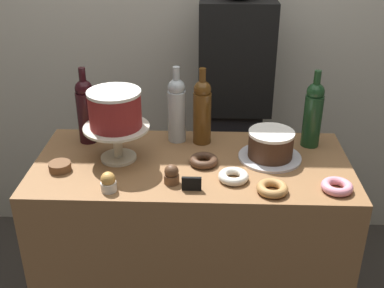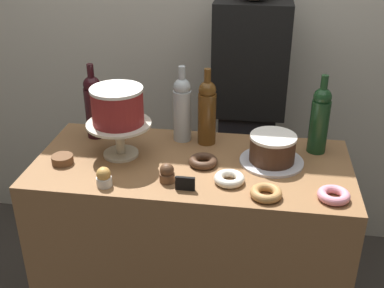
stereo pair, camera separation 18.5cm
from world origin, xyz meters
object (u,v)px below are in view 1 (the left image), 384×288
Objects in this scene: cake_stand_pedestal at (117,137)px; wine_bottle_clear at (177,109)px; wine_bottle_dark_red at (86,110)px; barista_figure at (234,112)px; donut_sugar at (233,176)px; chocolate_round_cake at (271,144)px; donut_pink at (337,187)px; price_sign_chalkboard at (192,184)px; cupcake_chocolate at (172,174)px; donut_maple at (272,188)px; cookie_stack at (60,167)px; donut_chocolate at (204,160)px; wine_bottle_amber at (202,111)px; white_layer_cake at (115,109)px; wine_bottle_green at (313,113)px; cupcake_caramel at (108,182)px.

cake_stand_pedestal is 0.29m from wine_bottle_clear.
barista_figure is at bearing 35.33° from wine_bottle_dark_red.
donut_sugar is at bearing -92.65° from barista_figure.
chocolate_round_cake is 0.60m from barista_figure.
donut_sugar is (0.60, -0.30, -0.13)m from wine_bottle_dark_red.
wine_bottle_clear reaches higher than donut_pink.
donut_sugar is 0.17m from price_sign_chalkboard.
chocolate_round_cake is 0.39m from price_sign_chalkboard.
cupcake_chocolate reaches higher than donut_maple.
cookie_stack is at bearing -153.98° from cake_stand_pedestal.
wine_bottle_dark_red reaches higher than chocolate_round_cake.
donut_chocolate is 0.16m from donut_sugar.
wine_bottle_dark_red and wine_bottle_amber have the same top height.
price_sign_chalkboard is at bearing -154.12° from donut_sugar.
cake_stand_pedestal is 3.67× the size of price_sign_chalkboard.
white_layer_cake is at bearing -177.50° from chocolate_round_cake.
wine_bottle_dark_red is 1.00× the size of wine_bottle_green.
wine_bottle_dark_red is 0.84m from donut_maple.
wine_bottle_clear is at bearing 119.02° from donut_chocolate.
wine_bottle_green is 2.91× the size of donut_sugar.
wine_bottle_green is 2.91× the size of donut_pink.
wine_bottle_green is 0.45m from wine_bottle_amber.
cake_stand_pedestal is at bearing -177.50° from chocolate_round_cake.
wine_bottle_amber is at bearing 0.99° from wine_bottle_dark_red.
donut_chocolate and donut_maple have the same top height.
donut_maple is at bearing -21.23° from cake_stand_pedestal.
donut_pink is at bearing -33.14° from wine_bottle_clear.
cupcake_chocolate reaches higher than donut_chocolate.
donut_maple is at bearing -9.04° from cookie_stack.
chocolate_round_cake is 0.55× the size of wine_bottle_dark_red.
wine_bottle_amber reaches higher than donut_maple.
cupcake_caramel reaches higher than cookie_stack.
wine_bottle_amber is 2.91× the size of donut_maple.
wine_bottle_clear is at bearing 177.09° from wine_bottle_green.
wine_bottle_clear is at bearing 146.86° from donut_pink.
cookie_stack is 1.20× the size of price_sign_chalkboard.
donut_chocolate is (-0.47, 0.17, 0.00)m from donut_pink.
cupcake_chocolate is (-0.10, -0.34, -0.11)m from wine_bottle_amber.
wine_bottle_green is at bearing 34.82° from chocolate_round_cake.
barista_figure is (0.48, 0.61, -0.15)m from cake_stand_pedestal.
wine_bottle_amber is at bearing 178.49° from wine_bottle_green.
wine_bottle_dark_red is 4.38× the size of cupcake_caramel.
white_layer_cake is at bearing -169.05° from wine_bottle_green.
white_layer_cake is 2.43× the size of cookie_stack.
wine_bottle_amber is 0.40m from price_sign_chalkboard.
wine_bottle_green reaches higher than cupcake_chocolate.
donut_pink is at bearing 2.18° from cupcake_caramel.
cake_stand_pedestal reaches higher than donut_sugar.
white_layer_cake is at bearing 91.54° from cupcake_caramel.
cookie_stack is (-0.79, 0.13, 0.00)m from donut_maple.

